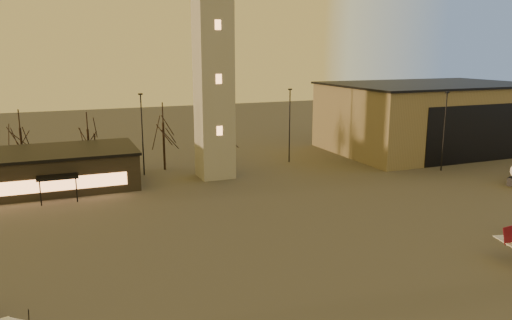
{
  "coord_description": "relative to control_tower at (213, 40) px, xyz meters",
  "views": [
    {
      "loc": [
        -17.67,
        -27.11,
        15.23
      ],
      "look_at": [
        -1.46,
        13.0,
        5.68
      ],
      "focal_mm": 35.0,
      "sensor_mm": 36.0,
      "label": 1
    }
  ],
  "objects": [
    {
      "name": "hangar",
      "position": [
        36.0,
        3.98,
        -11.17
      ],
      "size": [
        30.6,
        20.6,
        10.3
      ],
      "color": "#7E7152",
      "rests_on": "ground"
    },
    {
      "name": "control_tower",
      "position": [
        0.0,
        0.0,
        0.0
      ],
      "size": [
        6.8,
        6.8,
        32.6
      ],
      "color": "#A09E98",
      "rests_on": "ground"
    },
    {
      "name": "terminal",
      "position": [
        -21.99,
        1.98,
        -14.17
      ],
      "size": [
        25.4,
        12.2,
        4.3
      ],
      "color": "black",
      "rests_on": "ground"
    },
    {
      "name": "tree_row",
      "position": [
        -13.7,
        9.16,
        -10.39
      ],
      "size": [
        37.2,
        9.2,
        8.8
      ],
      "color": "black",
      "rests_on": "ground"
    },
    {
      "name": "light_poles",
      "position": [
        0.5,
        1.0,
        -10.92
      ],
      "size": [
        58.5,
        12.25,
        10.14
      ],
      "color": "black",
      "rests_on": "ground"
    },
    {
      "name": "ground",
      "position": [
        0.0,
        -30.0,
        -16.33
      ],
      "size": [
        220.0,
        220.0,
        0.0
      ],
      "primitive_type": "plane",
      "color": "#3D3B38",
      "rests_on": "ground"
    }
  ]
}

